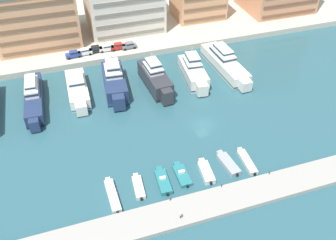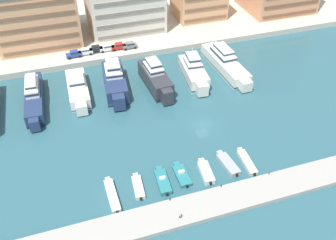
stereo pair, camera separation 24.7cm
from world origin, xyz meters
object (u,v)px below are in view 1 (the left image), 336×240
Objects in this scene: yacht_ivory_mid_left at (78,89)px; car_white_center_left at (107,48)px; yacht_ivory_center_right at (193,71)px; yacht_ivory_mid_right at (225,62)px; motorboat_white_center at (206,172)px; pedestrian_near_edge at (180,214)px; yacht_charcoal_center at (155,78)px; motorboat_white_far_left at (113,196)px; motorboat_teal_center_left at (182,175)px; motorboat_cream_left at (138,187)px; car_blue_far_left at (73,54)px; car_black_mid_left at (95,49)px; car_white_left at (85,52)px; yacht_navy_center_left at (114,81)px; yacht_navy_left at (34,97)px; motorboat_teal_mid_left at (163,181)px; motorboat_cream_mid_right at (247,161)px; motorboat_grey_center_right at (228,164)px; car_grey_center_right at (129,45)px; car_red_center at (118,46)px.

car_white_center_left is at bearing 57.51° from yacht_ivory_mid_left.
yacht_ivory_mid_right is at bearing 10.45° from yacht_ivory_center_right.
pedestrian_near_edge is (-8.14, -8.40, 1.24)m from motorboat_white_center.
yacht_charcoal_center is 2.05× the size of motorboat_white_far_left.
motorboat_teal_center_left is 1.56× the size of car_white_center_left.
motorboat_cream_left is 3.98× the size of pedestrian_near_edge.
car_blue_far_left is 2.70× the size of pedestrian_near_edge.
car_black_mid_left is at bearing 151.83° from yacht_ivory_mid_right.
yacht_ivory_center_right reaches higher than pedestrian_near_edge.
yacht_ivory_center_right is at bearing -36.21° from car_white_left.
car_blue_far_left is at bearing 115.52° from yacht_navy_center_left.
yacht_navy_left is 40.00m from motorboat_teal_center_left.
yacht_ivory_mid_left is 33.06m from motorboat_cream_left.
yacht_navy_center_left reaches higher than motorboat_white_center.
yacht_ivory_center_right is at bearing -40.39° from car_black_mid_left.
yacht_navy_center_left is at bearing 93.50° from motorboat_teal_mid_left.
motorboat_teal_center_left is at bearing -65.62° from yacht_ivory_mid_left.
motorboat_cream_mid_right reaches higher than motorboat_teal_center_left.
yacht_ivory_center_right is 25.85m from car_white_center_left.
motorboat_cream_left is 17.71m from motorboat_grey_center_right.
motorboat_teal_center_left is 4.14× the size of pedestrian_near_edge.
yacht_ivory_mid_right is 49.14m from motorboat_white_far_left.
yacht_navy_left reaches higher than motorboat_white_far_left.
car_black_mid_left is at bearing 66.37° from yacht_ivory_mid_left.
car_grey_center_right is at bearing 72.75° from motorboat_white_far_left.
yacht_ivory_mid_right is at bearing -33.40° from car_red_center.
motorboat_white_center reaches higher than motorboat_cream_mid_right.
yacht_ivory_mid_right is 34.98m from motorboat_grey_center_right.
motorboat_teal_mid_left is 1.66× the size of car_grey_center_right.
motorboat_teal_mid_left is 13.15m from motorboat_grey_center_right.
car_grey_center_right is at bearing 103.13° from motorboat_cream_mid_right.
yacht_ivory_center_right is at bearing 81.20° from motorboat_grey_center_right.
car_white_left is 9.20m from car_red_center.
motorboat_cream_left is 10.23m from pedestrian_near_edge.
motorboat_teal_mid_left is at bearing -85.67° from car_black_mid_left.
motorboat_cream_mid_right is at bearing -3.14° from motorboat_teal_center_left.
car_white_center_left is at bearing 105.83° from motorboat_grey_center_right.
car_black_mid_left is (-16.84, 48.55, 2.15)m from motorboat_grey_center_right.
motorboat_teal_mid_left is at bearing -71.74° from yacht_ivory_mid_left.
car_grey_center_right reaches higher than motorboat_cream_mid_right.
motorboat_white_center is 1.54× the size of car_grey_center_right.
yacht_ivory_mid_right is at bearing 6.26° from yacht_charcoal_center.
yacht_ivory_center_right is 3.95× the size of car_white_left.
motorboat_white_far_left is 1.28× the size of motorboat_white_center.
yacht_navy_left reaches higher than car_grey_center_right.
motorboat_grey_center_right is (15.10, -31.70, -2.02)m from yacht_navy_center_left.
yacht_ivory_center_right reaches higher than motorboat_white_center.
pedestrian_near_edge is at bearing -40.88° from motorboat_white_far_left.
motorboat_teal_mid_left is at bearing -130.20° from yacht_ivory_mid_right.
yacht_navy_center_left is 2.17× the size of motorboat_white_far_left.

